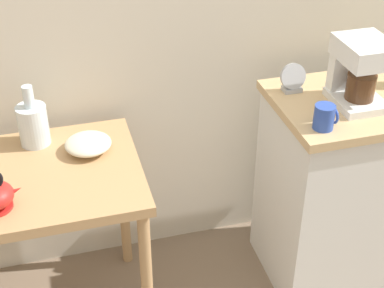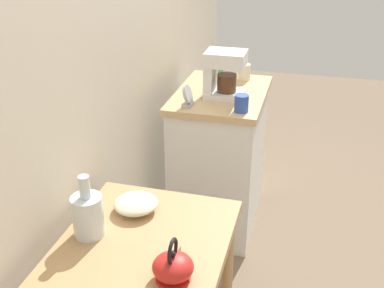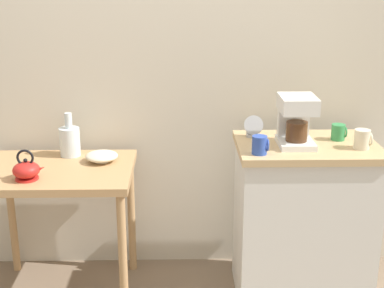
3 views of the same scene
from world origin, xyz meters
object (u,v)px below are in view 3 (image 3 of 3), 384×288
object	(u,v)px
bowl_stoneware	(102,156)
mug_tall_green	(339,132)
mug_blue	(260,145)
table_clock	(253,127)
mug_small_cream	(362,139)
coffee_maker	(296,118)
teakettle	(27,170)
glass_carafe_vase	(70,141)

from	to	relation	value
bowl_stoneware	mug_tall_green	size ratio (longest dim) A/B	2.07
mug_blue	table_clock	size ratio (longest dim) A/B	0.79
mug_small_cream	mug_blue	bearing A→B (deg)	-172.09
coffee_maker	table_clock	distance (m)	0.26
mug_small_cream	coffee_maker	bearing A→B (deg)	166.71
teakettle	table_clock	distance (m)	1.20
coffee_maker	glass_carafe_vase	bearing A→B (deg)	168.89
teakettle	mug_blue	xyz separation A→B (m)	(1.16, -0.02, 0.13)
bowl_stoneware	mug_tall_green	world-z (taller)	mug_tall_green
bowl_stoneware	mug_small_cream	bearing A→B (deg)	-8.67
teakettle	table_clock	size ratio (longest dim) A/B	1.41
teakettle	mug_small_cream	distance (m)	1.69
bowl_stoneware	table_clock	distance (m)	0.84
teakettle	mug_blue	bearing A→B (deg)	-1.04
mug_small_cream	mug_blue	distance (m)	0.53
coffee_maker	table_clock	world-z (taller)	coffee_maker
bowl_stoneware	table_clock	world-z (taller)	table_clock
mug_blue	bowl_stoneware	bearing A→B (deg)	161.19
mug_blue	table_clock	world-z (taller)	table_clock
glass_carafe_vase	coffee_maker	xyz separation A→B (m)	(1.21, -0.24, 0.19)
glass_carafe_vase	table_clock	size ratio (longest dim) A/B	2.11
coffee_maker	teakettle	bearing A→B (deg)	-174.55
mug_tall_green	coffee_maker	bearing A→B (deg)	-163.42
mug_small_cream	mug_blue	size ratio (longest dim) A/B	1.08
teakettle	mug_small_cream	bearing A→B (deg)	1.78
bowl_stoneware	teakettle	size ratio (longest dim) A/B	1.06
mug_tall_green	mug_blue	size ratio (longest dim) A/B	0.92
coffee_maker	table_clock	xyz separation A→B (m)	(-0.20, 0.14, -0.09)
bowl_stoneware	coffee_maker	distance (m)	1.06
bowl_stoneware	coffee_maker	xyz separation A→B (m)	(1.02, -0.13, 0.24)
teakettle	mug_small_cream	xyz separation A→B (m)	(1.68, 0.05, 0.13)
glass_carafe_vase	coffee_maker	world-z (taller)	coffee_maker
glass_carafe_vase	table_clock	bearing A→B (deg)	-5.45
mug_tall_green	table_clock	bearing A→B (deg)	171.39
glass_carafe_vase	mug_small_cream	distance (m)	1.57
bowl_stoneware	mug_blue	bearing A→B (deg)	-18.81
mug_tall_green	teakettle	bearing A→B (deg)	-172.78
mug_tall_green	mug_blue	bearing A→B (deg)	-153.48
teakettle	coffee_maker	world-z (taller)	coffee_maker
bowl_stoneware	glass_carafe_vase	size ratio (longest dim) A/B	0.71
coffee_maker	mug_tall_green	size ratio (longest dim) A/B	3.07
mug_small_cream	table_clock	distance (m)	0.57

